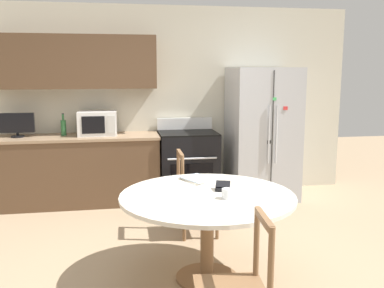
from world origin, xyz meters
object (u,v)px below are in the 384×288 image
oven_range (188,165)px  countertop_tv (17,124)px  counter_bottle (63,127)px  wallet (223,187)px  dining_chair_far (195,195)px  refrigerator (262,133)px  microwave (98,123)px  candle_glass (227,194)px

oven_range → countertop_tv: (-2.17, 0.04, 0.60)m
countertop_tv → counter_bottle: countertop_tv is taller
counter_bottle → wallet: (1.56, -2.30, -0.25)m
wallet → oven_range: bearing=88.5°
dining_chair_far → counter_bottle: bearing=-132.2°
refrigerator → countertop_tv: refrigerator is taller
refrigerator → oven_range: bearing=175.9°
microwave → counter_bottle: size_ratio=1.71×
counter_bottle → dining_chair_far: size_ratio=0.32×
oven_range → wallet: oven_range is taller
oven_range → candle_glass: (-0.08, -2.43, 0.30)m
oven_range → refrigerator: bearing=-4.1°
dining_chair_far → wallet: dining_chair_far is taller
refrigerator → dining_chair_far: (-1.14, -1.21, -0.45)m
dining_chair_far → candle_glass: dining_chair_far is taller
refrigerator → microwave: size_ratio=3.61×
countertop_tv → refrigerator: bearing=-2.1°
microwave → wallet: 2.54m
wallet → refrigerator: bearing=63.3°
oven_range → candle_glass: 2.45m
microwave → countertop_tv: (-0.99, -0.02, 0.01)m
oven_range → counter_bottle: (-1.62, 0.11, 0.54)m
counter_bottle → candle_glass: counter_bottle is taller
refrigerator → countertop_tv: size_ratio=4.18×
oven_range → dining_chair_far: bearing=-95.7°
countertop_tv → dining_chair_far: countertop_tv is taller
countertop_tv → counter_bottle: size_ratio=1.48×
microwave → countertop_tv: microwave is taller
dining_chair_far → candle_glass: (0.05, -1.15, 0.34)m
refrigerator → candle_glass: 2.60m
refrigerator → candle_glass: size_ratio=21.56×
oven_range → counter_bottle: size_ratio=3.77×
candle_glass → wallet: (0.03, 0.24, -0.01)m
refrigerator → counter_bottle: refrigerator is taller
countertop_tv → wallet: (2.11, -2.24, -0.30)m
microwave → countertop_tv: bearing=-178.8°
counter_bottle → dining_chair_far: 2.12m
countertop_tv → candle_glass: (2.09, -2.48, -0.30)m
microwave → dining_chair_far: 1.82m
counter_bottle → dining_chair_far: counter_bottle is taller
counter_bottle → candle_glass: bearing=-58.9°
microwave → candle_glass: microwave is taller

